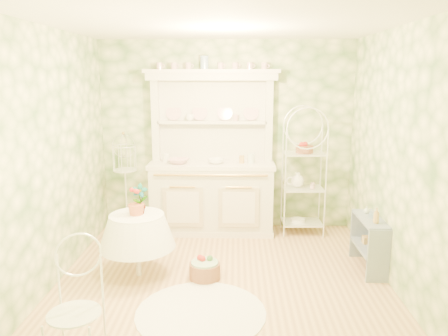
{
  "coord_description": "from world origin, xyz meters",
  "views": [
    {
      "loc": [
        0.13,
        -4.46,
        2.19
      ],
      "look_at": [
        0.0,
        0.5,
        1.15
      ],
      "focal_mm": 35.0,
      "sensor_mm": 36.0,
      "label": 1
    }
  ],
  "objects_px": {
    "kitchen_dresser": "(212,153)",
    "birdcage_stand": "(126,182)",
    "round_table": "(138,249)",
    "cafe_chair": "(74,318)",
    "floor_basket": "(205,268)",
    "side_shelf": "(369,246)",
    "bakers_rack": "(304,170)"
  },
  "relations": [
    {
      "from": "birdcage_stand",
      "to": "kitchen_dresser",
      "type": "bearing_deg",
      "value": 2.64
    },
    {
      "from": "side_shelf",
      "to": "floor_basket",
      "type": "xyz_separation_m",
      "value": [
        -1.88,
        -0.31,
        -0.15
      ]
    },
    {
      "from": "round_table",
      "to": "side_shelf",
      "type": "bearing_deg",
      "value": 5.3
    },
    {
      "from": "side_shelf",
      "to": "cafe_chair",
      "type": "relative_size",
      "value": 0.79
    },
    {
      "from": "floor_basket",
      "to": "kitchen_dresser",
      "type": "bearing_deg",
      "value": 90.02
    },
    {
      "from": "round_table",
      "to": "floor_basket",
      "type": "bearing_deg",
      "value": -5.06
    },
    {
      "from": "kitchen_dresser",
      "to": "bakers_rack",
      "type": "height_order",
      "value": "kitchen_dresser"
    },
    {
      "from": "kitchen_dresser",
      "to": "bakers_rack",
      "type": "distance_m",
      "value": 1.31
    },
    {
      "from": "kitchen_dresser",
      "to": "cafe_chair",
      "type": "distance_m",
      "value": 3.25
    },
    {
      "from": "cafe_chair",
      "to": "round_table",
      "type": "bearing_deg",
      "value": 60.78
    },
    {
      "from": "kitchen_dresser",
      "to": "cafe_chair",
      "type": "bearing_deg",
      "value": -105.99
    },
    {
      "from": "bakers_rack",
      "to": "floor_basket",
      "type": "xyz_separation_m",
      "value": [
        -1.28,
        -1.5,
        -0.79
      ]
    },
    {
      "from": "side_shelf",
      "to": "floor_basket",
      "type": "bearing_deg",
      "value": -171.25
    },
    {
      "from": "side_shelf",
      "to": "floor_basket",
      "type": "height_order",
      "value": "side_shelf"
    },
    {
      "from": "side_shelf",
      "to": "round_table",
      "type": "height_order",
      "value": "round_table"
    },
    {
      "from": "cafe_chair",
      "to": "floor_basket",
      "type": "bearing_deg",
      "value": 35.53
    },
    {
      "from": "round_table",
      "to": "cafe_chair",
      "type": "distance_m",
      "value": 1.6
    },
    {
      "from": "side_shelf",
      "to": "round_table",
      "type": "xyz_separation_m",
      "value": [
        -2.63,
        -0.24,
        0.03
      ]
    },
    {
      "from": "kitchen_dresser",
      "to": "round_table",
      "type": "bearing_deg",
      "value": -117.25
    },
    {
      "from": "side_shelf",
      "to": "birdcage_stand",
      "type": "relative_size",
      "value": 0.44
    },
    {
      "from": "round_table",
      "to": "kitchen_dresser",
      "type": "bearing_deg",
      "value": 62.75
    },
    {
      "from": "kitchen_dresser",
      "to": "birdcage_stand",
      "type": "xyz_separation_m",
      "value": [
        -1.21,
        -0.06,
        -0.41
      ]
    },
    {
      "from": "kitchen_dresser",
      "to": "birdcage_stand",
      "type": "bearing_deg",
      "value": -177.36
    },
    {
      "from": "round_table",
      "to": "cafe_chair",
      "type": "bearing_deg",
      "value": -94.49
    },
    {
      "from": "side_shelf",
      "to": "round_table",
      "type": "distance_m",
      "value": 2.64
    },
    {
      "from": "cafe_chair",
      "to": "birdcage_stand",
      "type": "height_order",
      "value": "birdcage_stand"
    },
    {
      "from": "kitchen_dresser",
      "to": "bakers_rack",
      "type": "relative_size",
      "value": 1.25
    },
    {
      "from": "floor_basket",
      "to": "round_table",
      "type": "bearing_deg",
      "value": 174.94
    },
    {
      "from": "kitchen_dresser",
      "to": "floor_basket",
      "type": "distance_m",
      "value": 1.83
    },
    {
      "from": "kitchen_dresser",
      "to": "round_table",
      "type": "xyz_separation_m",
      "value": [
        -0.75,
        -1.45,
        -0.84
      ]
    },
    {
      "from": "bakers_rack",
      "to": "cafe_chair",
      "type": "bearing_deg",
      "value": -127.07
    },
    {
      "from": "kitchen_dresser",
      "to": "round_table",
      "type": "relative_size",
      "value": 3.69
    }
  ]
}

